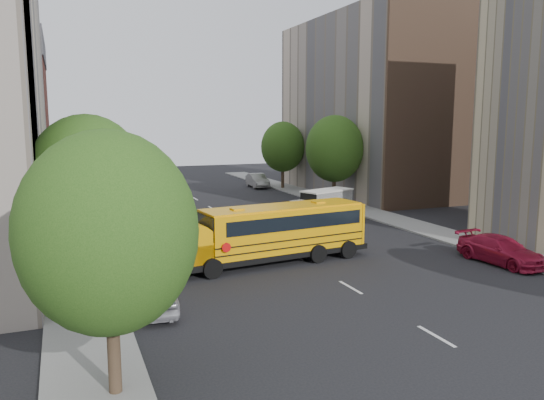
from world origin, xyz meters
TOP-DOWN VIEW (x-y plane):
  - ground at (0.00, 0.00)m, footprint 120.00×120.00m
  - sidewalk_left at (-11.50, 5.00)m, footprint 3.00×80.00m
  - sidewalk_right at (11.50, 5.00)m, footprint 3.00×80.00m
  - lane_markings at (0.00, 10.00)m, footprint 0.15×64.00m
  - building_right_far at (18.00, 20.00)m, footprint 10.00×22.00m
  - building_right_sidewall at (18.00, 9.00)m, footprint 10.10×0.30m
  - street_tree_0 at (-11.00, -14.00)m, footprint 4.80×4.80m
  - street_tree_1 at (-11.00, -4.00)m, footprint 5.12×5.12m
  - street_tree_2 at (-11.00, 14.00)m, footprint 4.99×4.99m
  - street_tree_4 at (11.00, 14.00)m, footprint 5.25×5.25m
  - street_tree_5 at (11.00, 26.00)m, footprint 4.86×4.86m
  - school_bus at (-1.88, -2.60)m, footprint 11.33×3.81m
  - safari_truck at (6.58, 7.58)m, footprint 5.67×3.59m
  - parked_car_0 at (-8.80, -7.65)m, footprint 2.06×4.26m
  - parked_car_1 at (-9.60, 13.28)m, footprint 1.78×4.67m
  - parked_car_3 at (9.60, -7.32)m, footprint 2.45×5.15m
  - parked_car_4 at (9.60, 14.38)m, footprint 1.65×3.95m
  - parked_car_5 at (8.80, 28.23)m, footprint 2.04×4.92m

SIDE VIEW (x-z plane):
  - ground at x=0.00m, z-range 0.00..0.00m
  - lane_markings at x=0.00m, z-range 0.00..0.01m
  - sidewalk_left at x=-11.50m, z-range 0.00..0.12m
  - sidewalk_right at x=11.50m, z-range 0.00..0.12m
  - parked_car_4 at x=9.60m, z-range 0.00..1.34m
  - parked_car_0 at x=-8.80m, z-range 0.00..1.40m
  - parked_car_3 at x=9.60m, z-range 0.00..1.45m
  - parked_car_1 at x=-9.60m, z-range 0.00..1.52m
  - parked_car_5 at x=8.80m, z-range 0.00..1.58m
  - safari_truck at x=6.58m, z-range 0.07..2.36m
  - school_bus at x=-1.88m, z-range 0.18..3.32m
  - street_tree_0 at x=-11.00m, z-range 0.94..8.35m
  - street_tree_5 at x=11.00m, z-range 0.95..8.46m
  - street_tree_2 at x=-11.00m, z-range 0.97..8.68m
  - street_tree_1 at x=-11.00m, z-range 1.00..8.90m
  - street_tree_4 at x=11.00m, z-range 1.02..9.13m
  - building_right_far at x=18.00m, z-range 0.00..18.00m
  - building_right_sidewall at x=18.00m, z-range 0.00..18.00m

